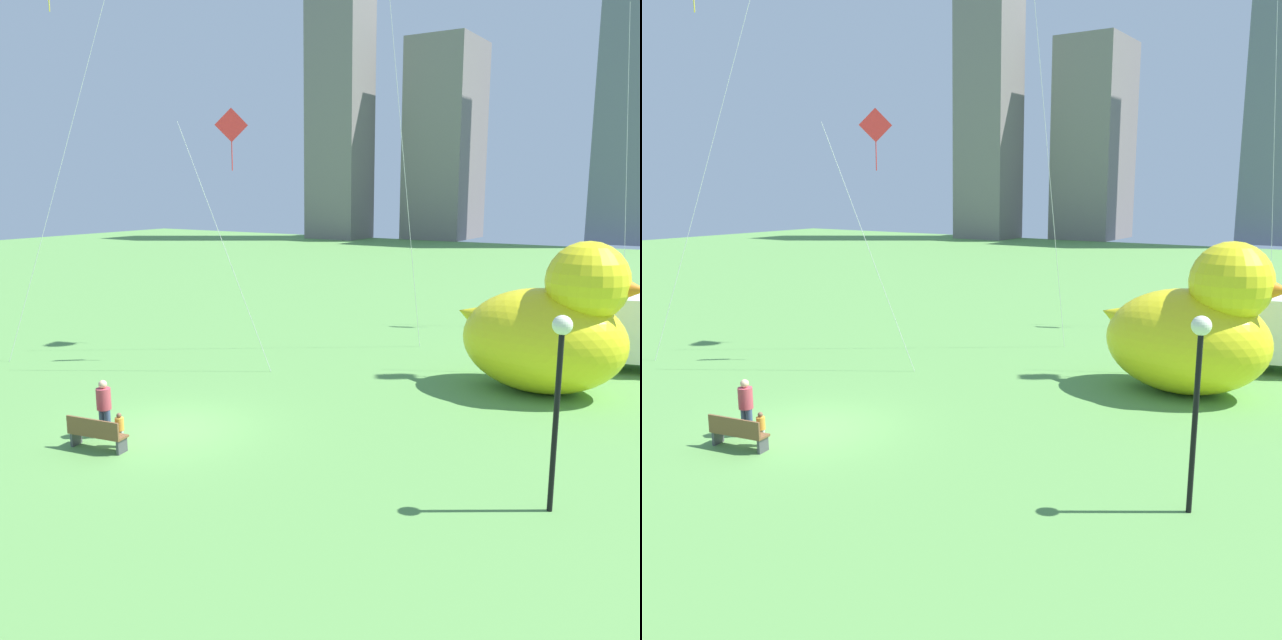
# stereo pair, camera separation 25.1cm
# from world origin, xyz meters

# --- Properties ---
(ground_plane) EXTENTS (140.00, 140.00, 0.00)m
(ground_plane) POSITION_xyz_m (0.00, 0.00, 0.00)
(ground_plane) COLOR #5C9649
(park_bench) EXTENTS (1.75, 0.73, 0.90)m
(park_bench) POSITION_xyz_m (-0.57, -2.13, 0.48)
(park_bench) COLOR brown
(park_bench) RESTS_ON ground
(person_adult) EXTENTS (0.40, 0.40, 1.65)m
(person_adult) POSITION_xyz_m (-1.15, -1.33, 0.91)
(person_adult) COLOR #38476B
(person_adult) RESTS_ON ground
(person_child) EXTENTS (0.24, 0.24, 0.96)m
(person_child) POSITION_xyz_m (-0.20, -1.64, 0.53)
(person_child) COLOR silver
(person_child) RESTS_ON ground
(giant_inflatable_duck) EXTENTS (6.32, 4.05, 5.24)m
(giant_inflatable_duck) POSITION_xyz_m (8.31, 9.64, 2.23)
(giant_inflatable_duck) COLOR yellow
(giant_inflatable_duck) RESTS_ON ground
(lamppost) EXTENTS (0.42, 0.42, 4.35)m
(lamppost) POSITION_xyz_m (10.61, 0.78, 3.19)
(lamppost) COLOR black
(lamppost) RESTS_ON ground
(box_truck) EXTENTS (6.42, 3.64, 2.85)m
(box_truck) POSITION_xyz_m (10.26, 14.46, 1.45)
(box_truck) COLOR white
(box_truck) RESTS_ON ground
(city_skyline) EXTENTS (45.06, 18.48, 41.13)m
(city_skyline) POSITION_xyz_m (-13.55, 74.77, 17.92)
(city_skyline) COLOR gray
(city_skyline) RESTS_ON ground
(kite_red) EXTENTS (2.92, 2.70, 9.89)m
(kite_red) POSITION_xyz_m (-3.43, 7.29, 8.88)
(kite_red) COLOR silver
(kite_red) RESTS_ON ground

